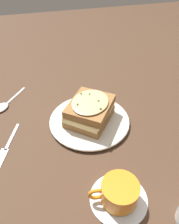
% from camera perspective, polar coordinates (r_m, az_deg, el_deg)
% --- Properties ---
extents(ground_plane, '(2.40, 2.40, 0.00)m').
position_cam_1_polar(ground_plane, '(0.70, -1.26, -2.93)').
color(ground_plane, '#473021').
extents(dinner_plate, '(0.25, 0.25, 0.01)m').
position_cam_1_polar(dinner_plate, '(0.70, 0.00, -2.26)').
color(dinner_plate, silver).
rests_on(dinner_plate, ground_plane).
extents(sandwich, '(0.18, 0.18, 0.08)m').
position_cam_1_polar(sandwich, '(0.67, 0.07, 0.40)').
color(sandwich, olive).
rests_on(sandwich, dinner_plate).
extents(teacup_with_saucer, '(0.13, 0.14, 0.06)m').
position_cam_1_polar(teacup_with_saucer, '(0.53, 7.67, -20.38)').
color(teacup_with_saucer, white).
rests_on(teacup_with_saucer, ground_plane).
extents(fork, '(0.17, 0.07, 0.00)m').
position_cam_1_polar(fork, '(0.67, -21.15, -8.94)').
color(fork, silver).
rests_on(fork, ground_plane).
extents(spoon, '(0.15, 0.12, 0.01)m').
position_cam_1_polar(spoon, '(0.81, -21.69, 1.45)').
color(spoon, silver).
rests_on(spoon, ground_plane).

